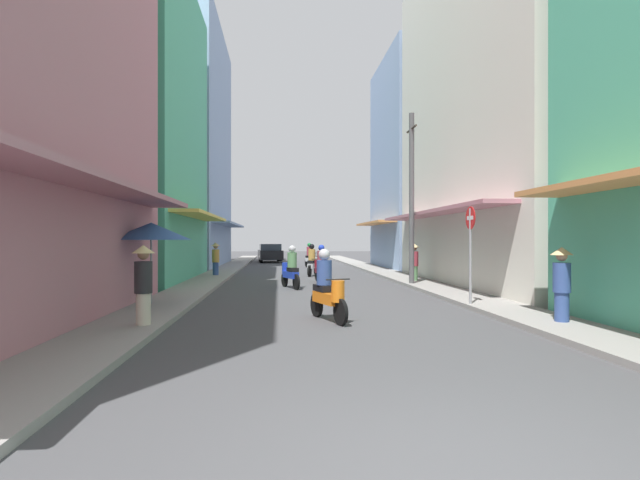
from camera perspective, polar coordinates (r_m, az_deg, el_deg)
ground_plane at (r=22.89m, az=-1.68°, el=-4.44°), size 103.06×103.06×0.00m
sidewalk_left at (r=23.05m, az=-12.43°, el=-4.26°), size 1.54×54.85×0.12m
sidewalk_right at (r=23.52m, az=8.86°, el=-4.17°), size 1.54×54.85×0.12m
building_left_mid at (r=22.56m, az=-22.79°, el=12.01°), size 7.05×9.40×12.95m
building_left_far at (r=33.74m, az=-16.69°, el=10.46°), size 7.05×12.03×15.80m
building_right_mid at (r=20.84m, az=22.70°, el=14.52°), size 7.05×12.87×14.01m
building_right_far at (r=30.76m, az=13.01°, el=8.74°), size 7.05×8.06×12.89m
motorbike_maroon at (r=20.02m, az=0.06°, el=-3.06°), size 0.56×1.80×1.58m
motorbike_orange at (r=10.59m, az=0.89°, el=-5.81°), size 0.76×1.74×1.58m
motorbike_blue at (r=17.64m, az=-3.53°, el=-3.47°), size 0.75×1.74×1.58m
motorbike_white at (r=30.57m, az=-1.16°, el=-1.99°), size 0.74×1.74×1.58m
motorbike_silver at (r=23.68m, az=-0.88°, el=-2.58°), size 0.76×1.74×1.58m
parked_car at (r=38.29m, az=-5.95°, el=-1.53°), size 2.12×4.24×1.45m
pedestrian_crossing at (r=19.93m, az=11.13°, el=-2.45°), size 0.44×0.44×1.63m
pedestrian_midway at (r=10.02m, az=-20.26°, el=-4.76°), size 0.44×0.44×1.68m
pedestrian_foreground at (r=10.94m, az=26.79°, el=-4.48°), size 0.44×0.44×1.63m
pedestrian_far at (r=23.17m, az=-12.30°, el=-2.08°), size 0.44×0.44×1.65m
vendor_umbrella at (r=13.18m, az=-19.43°, el=0.98°), size 2.06×2.06×2.23m
utility_pole at (r=18.73m, az=10.84°, el=4.95°), size 0.20×1.20×6.63m
street_sign_no_entry at (r=13.05m, az=17.44°, el=-0.26°), size 0.07×0.60×2.65m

